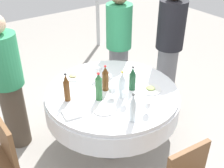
% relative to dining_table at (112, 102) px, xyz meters
% --- Properties ---
extents(ground_plane, '(10.00, 10.00, 0.00)m').
position_rel_dining_table_xyz_m(ground_plane, '(0.00, 0.00, -0.59)').
color(ground_plane, gray).
extents(dining_table, '(1.46, 1.46, 0.74)m').
position_rel_dining_table_xyz_m(dining_table, '(0.00, 0.00, 0.00)').
color(dining_table, white).
rests_on(dining_table, ground_plane).
extents(bottle_brown_south, '(0.06, 0.06, 0.31)m').
position_rel_dining_table_xyz_m(bottle_brown_south, '(0.11, 0.47, 0.29)').
color(bottle_brown_south, '#593314').
rests_on(bottle_brown_south, dining_table).
extents(bottle_clear_near, '(0.06, 0.06, 0.29)m').
position_rel_dining_table_xyz_m(bottle_clear_near, '(-0.52, 0.14, 0.28)').
color(bottle_clear_near, silver).
rests_on(bottle_clear_near, dining_table).
extents(bottle_brown_far, '(0.07, 0.07, 0.29)m').
position_rel_dining_table_xyz_m(bottle_brown_far, '(0.05, 0.05, 0.28)').
color(bottle_brown_far, '#593314').
rests_on(bottle_brown_far, dining_table).
extents(bottle_green_rear, '(0.07, 0.07, 0.30)m').
position_rel_dining_table_xyz_m(bottle_green_rear, '(-0.06, 0.20, 0.29)').
color(bottle_green_rear, '#2D6B38').
rests_on(bottle_green_rear, dining_table).
extents(bottle_dark_green_mid, '(0.07, 0.07, 0.27)m').
position_rel_dining_table_xyz_m(bottle_dark_green_mid, '(-0.10, -0.19, 0.27)').
color(bottle_dark_green_mid, '#194728').
rests_on(bottle_dark_green_mid, dining_table).
extents(bottle_clear_inner, '(0.06, 0.06, 0.30)m').
position_rel_dining_table_xyz_m(bottle_clear_inner, '(-0.16, -0.01, 0.29)').
color(bottle_clear_inner, silver).
rests_on(bottle_clear_inner, dining_table).
extents(wine_glass_rear, '(0.06, 0.06, 0.13)m').
position_rel_dining_table_xyz_m(wine_glass_rear, '(-0.51, -0.05, 0.24)').
color(wine_glass_rear, white).
rests_on(wine_glass_rear, dining_table).
extents(wine_glass_mid, '(0.06, 0.06, 0.14)m').
position_rel_dining_table_xyz_m(wine_glass_mid, '(-0.28, 0.03, 0.25)').
color(wine_glass_mid, white).
rests_on(wine_glass_mid, dining_table).
extents(wine_glass_inner, '(0.07, 0.07, 0.13)m').
position_rel_dining_table_xyz_m(wine_glass_inner, '(0.11, -0.03, 0.24)').
color(wine_glass_inner, white).
rests_on(wine_glass_inner, dining_table).
extents(wine_glass_west, '(0.06, 0.06, 0.15)m').
position_rel_dining_table_xyz_m(wine_glass_west, '(0.30, -0.00, 0.26)').
color(wine_glass_west, white).
rests_on(wine_glass_west, dining_table).
extents(wine_glass_front, '(0.08, 0.08, 0.13)m').
position_rel_dining_table_xyz_m(wine_glass_front, '(-0.12, 0.08, 0.24)').
color(wine_glass_front, white).
rests_on(wine_glass_front, dining_table).
extents(plate_front, '(0.21, 0.21, 0.04)m').
position_rel_dining_table_xyz_m(plate_front, '(0.48, 0.21, 0.16)').
color(plate_front, white).
rests_on(plate_front, dining_table).
extents(plate_right, '(0.21, 0.21, 0.02)m').
position_rel_dining_table_xyz_m(plate_right, '(-0.25, 0.26, 0.15)').
color(plate_right, white).
rests_on(plate_right, dining_table).
extents(plate_east, '(0.23, 0.23, 0.04)m').
position_rel_dining_table_xyz_m(plate_east, '(-0.23, -0.34, 0.16)').
color(plate_east, white).
rests_on(plate_east, dining_table).
extents(knife_near, '(0.14, 0.13, 0.00)m').
position_rel_dining_table_xyz_m(knife_near, '(0.42, -0.12, 0.15)').
color(knife_near, silver).
rests_on(knife_near, dining_table).
extents(fork_far, '(0.04, 0.18, 0.00)m').
position_rel_dining_table_xyz_m(fork_far, '(0.17, -0.46, 0.15)').
color(fork_far, silver).
rests_on(fork_far, dining_table).
extents(spoon_rear, '(0.14, 0.13, 0.00)m').
position_rel_dining_table_xyz_m(spoon_rear, '(0.04, -0.26, 0.15)').
color(spoon_rear, silver).
rests_on(spoon_rear, dining_table).
extents(folded_napkin, '(0.18, 0.18, 0.02)m').
position_rel_dining_table_xyz_m(folded_napkin, '(-0.13, 0.55, 0.16)').
color(folded_napkin, white).
rests_on(folded_napkin, dining_table).
extents(person_south, '(0.34, 0.34, 1.61)m').
position_rel_dining_table_xyz_m(person_south, '(0.74, -0.63, 0.25)').
color(person_south, slate).
rests_on(person_south, ground_plane).
extents(person_near, '(0.34, 0.34, 1.70)m').
position_rel_dining_table_xyz_m(person_near, '(0.20, -1.01, 0.30)').
color(person_near, slate).
rests_on(person_near, ground_plane).
extents(person_far, '(0.34, 0.34, 1.57)m').
position_rel_dining_table_xyz_m(person_far, '(0.65, 0.90, 0.23)').
color(person_far, '#4C3F33').
rests_on(person_far, ground_plane).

